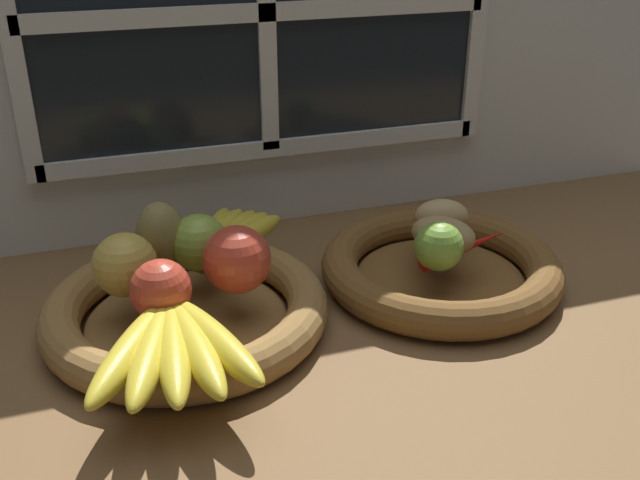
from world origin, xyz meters
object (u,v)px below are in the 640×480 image
object	(u,v)px
pear_brown	(161,237)
potato_back	(441,217)
apple_red_front	(161,290)
apple_green_back	(199,243)
lime_near	(439,246)
chili_pepper	(466,247)
fruit_bowl_right	(440,268)
apple_golden_left	(125,265)
fruit_bowl_left	(186,310)
apple_red_right	(237,259)
potato_large	(443,235)
banana_bunch_front	(173,345)
banana_bunch_back	(229,237)

from	to	relation	value
pear_brown	potato_back	xyz separation A→B (cm)	(36.08, -1.54, -1.90)
apple_red_front	pear_brown	bearing A→B (deg)	82.23
apple_green_back	lime_near	size ratio (longest dim) A/B	1.17
pear_brown	chili_pepper	xyz separation A→B (cm)	(36.25, -8.15, -3.22)
fruit_bowl_right	apple_golden_left	bearing A→B (deg)	177.68
fruit_bowl_left	lime_near	distance (cm)	30.53
apple_red_right	lime_near	size ratio (longest dim) A/B	1.31
potato_back	apple_red_right	bearing A→B (deg)	-167.87
apple_golden_left	potato_large	bearing A→B (deg)	-2.32
pear_brown	apple_red_front	bearing A→B (deg)	-97.77
apple_green_back	pear_brown	world-z (taller)	pear_brown
apple_golden_left	potato_large	size ratio (longest dim) A/B	0.88
fruit_bowl_right	banana_bunch_front	size ratio (longest dim) A/B	1.53
fruit_bowl_right	lime_near	distance (cm)	7.34
fruit_bowl_right	apple_red_right	world-z (taller)	apple_red_right
apple_red_right	banana_bunch_back	world-z (taller)	apple_red_right
lime_near	chili_pepper	xyz separation A→B (cm)	(5.00, 2.11, -1.89)
apple_green_back	potato_large	xyz separation A→B (cm)	(29.73, -4.82, -1.24)
fruit_bowl_right	potato_large	xyz separation A→B (cm)	(0.00, -0.00, 4.71)
apple_golden_left	potato_back	distance (cm)	40.77
fruit_bowl_right	banana_bunch_back	xyz separation A→B (cm)	(-25.29, 9.38, 3.98)
apple_green_back	apple_red_front	xyz separation A→B (cm)	(-5.71, -9.40, -0.17)
apple_red_right	apple_red_front	xyz separation A→B (cm)	(-8.87, -3.05, -0.58)
fruit_bowl_left	apple_green_back	distance (cm)	8.14
apple_green_back	lime_near	xyz separation A→B (cm)	(27.01, -8.90, -0.50)
apple_red_right	banana_bunch_front	distance (cm)	14.46
pear_brown	banana_bunch_back	size ratio (longest dim) A/B	0.53
banana_bunch_front	banana_bunch_back	world-z (taller)	banana_bunch_front
apple_green_back	chili_pepper	size ratio (longest dim) A/B	0.47
pear_brown	banana_bunch_back	world-z (taller)	pear_brown
apple_golden_left	apple_green_back	world-z (taller)	apple_golden_left
apple_golden_left	apple_red_right	xyz separation A→B (cm)	(11.96, -3.09, 0.25)
apple_golden_left	banana_bunch_front	world-z (taller)	apple_golden_left
apple_golden_left	banana_bunch_back	world-z (taller)	apple_golden_left
chili_pepper	pear_brown	bearing A→B (deg)	148.77
pear_brown	apple_green_back	bearing A→B (deg)	-17.73
apple_red_front	potato_back	size ratio (longest dim) A/B	0.93
apple_red_right	banana_bunch_front	bearing A→B (deg)	-128.31
banana_bunch_back	apple_golden_left	bearing A→B (deg)	-149.44
apple_red_right	pear_brown	bearing A→B (deg)	133.87
apple_red_front	pear_brown	xyz separation A→B (cm)	(1.47, 10.75, 1.00)
lime_near	apple_red_right	bearing A→B (deg)	173.87
fruit_bowl_right	potato_large	distance (cm)	4.71
fruit_bowl_right	apple_green_back	bearing A→B (deg)	170.80
apple_golden_left	apple_red_front	bearing A→B (deg)	-63.27
apple_green_back	potato_large	size ratio (longest dim) A/B	0.84
banana_bunch_front	potato_back	bearing A→B (deg)	24.84
potato_back	chili_pepper	world-z (taller)	potato_back
apple_green_back	potato_back	distance (cm)	31.85
apple_red_front	chili_pepper	distance (cm)	37.87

